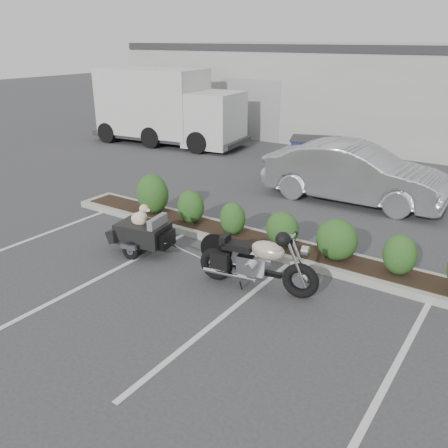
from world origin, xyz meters
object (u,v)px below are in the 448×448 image
Objects in this scene: motorcycle at (256,262)px; pet_trailer at (142,232)px; sedan at (354,173)px; dumpster at (316,155)px; delivery_truck at (168,109)px.

pet_trailer is at bearing 169.93° from motorcycle.
pet_trailer is (-2.79, 0.02, -0.07)m from motorcycle.
sedan reaches higher than dumpster.
sedan is 0.71× the size of delivery_truck.
pet_trailer is at bearing 154.47° from sedan.
delivery_truck reaches higher than pet_trailer.
delivery_truck is at bearing 117.89° from pet_trailer.
motorcycle is 8.45m from dumpster.
delivery_truck is (-6.74, 8.76, 1.01)m from pet_trailer.
motorcycle is 1.23× the size of pet_trailer.
sedan is at bearing 83.50° from motorcycle.
dumpster is 7.17m from delivery_truck.
motorcycle is at bearing -93.76° from dumpster.
sedan reaches higher than motorcycle.
pet_trailer is 0.27× the size of delivery_truck.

